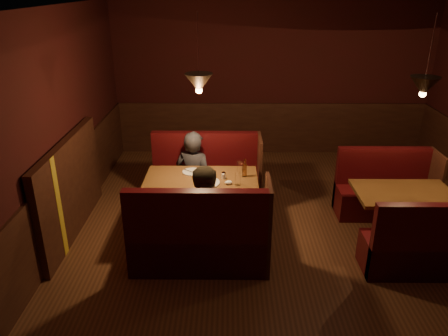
{
  "coord_description": "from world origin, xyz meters",
  "views": [
    {
      "loc": [
        -0.84,
        -4.78,
        3.14
      ],
      "look_at": [
        -0.89,
        0.38,
        0.95
      ],
      "focal_mm": 35.0,
      "sensor_mm": 36.0,
      "label": 1
    }
  ],
  "objects_px": {
    "second_bench_far": "(384,193)",
    "main_table": "(202,192)",
    "main_bench_far": "(207,183)",
    "diner_b": "(208,201)",
    "second_table": "(403,205)",
    "main_bench_near": "(200,243)",
    "diner_a": "(194,160)",
    "second_bench_near": "(426,250)"
  },
  "relations": [
    {
      "from": "second_bench_far",
      "to": "main_table",
      "type": "bearing_deg",
      "value": -167.6
    },
    {
      "from": "main_bench_far",
      "to": "diner_b",
      "type": "relative_size",
      "value": 1.05
    },
    {
      "from": "main_table",
      "to": "second_table",
      "type": "xyz_separation_m",
      "value": [
        2.59,
        -0.16,
        -0.09
      ]
    },
    {
      "from": "main_bench_far",
      "to": "second_table",
      "type": "distance_m",
      "value": 2.76
    },
    {
      "from": "main_bench_near",
      "to": "second_bench_far",
      "type": "xyz_separation_m",
      "value": [
        2.6,
        1.41,
        -0.04
      ]
    },
    {
      "from": "second_table",
      "to": "diner_a",
      "type": "bearing_deg",
      "value": 162.92
    },
    {
      "from": "second_table",
      "to": "second_bench_near",
      "type": "relative_size",
      "value": 0.9
    },
    {
      "from": "main_table",
      "to": "second_bench_far",
      "type": "relative_size",
      "value": 1.08
    },
    {
      "from": "second_bench_far",
      "to": "diner_b",
      "type": "relative_size",
      "value": 0.88
    },
    {
      "from": "second_bench_far",
      "to": "second_bench_near",
      "type": "distance_m",
      "value": 1.48
    },
    {
      "from": "second_bench_far",
      "to": "diner_b",
      "type": "xyz_separation_m",
      "value": [
        -2.51,
        -1.18,
        0.47
      ]
    },
    {
      "from": "second_table",
      "to": "diner_a",
      "type": "height_order",
      "value": "diner_a"
    },
    {
      "from": "main_table",
      "to": "main_bench_near",
      "type": "relative_size",
      "value": 0.91
    },
    {
      "from": "main_bench_near",
      "to": "second_bench_near",
      "type": "xyz_separation_m",
      "value": [
        2.6,
        -0.06,
        -0.04
      ]
    },
    {
      "from": "main_table",
      "to": "diner_a",
      "type": "relative_size",
      "value": 0.94
    },
    {
      "from": "main_bench_far",
      "to": "second_bench_far",
      "type": "bearing_deg",
      "value": -5.75
    },
    {
      "from": "diner_a",
      "to": "diner_b",
      "type": "xyz_separation_m",
      "value": [
        0.27,
        -1.28,
        -0.01
      ]
    },
    {
      "from": "second_table",
      "to": "main_bench_near",
      "type": "bearing_deg",
      "value": -165.25
    },
    {
      "from": "second_table",
      "to": "second_bench_near",
      "type": "bearing_deg",
      "value": -87.8
    },
    {
      "from": "main_bench_far",
      "to": "diner_b",
      "type": "height_order",
      "value": "diner_b"
    },
    {
      "from": "main_table",
      "to": "second_bench_near",
      "type": "relative_size",
      "value": 1.08
    },
    {
      "from": "main_bench_far",
      "to": "second_bench_near",
      "type": "bearing_deg",
      "value": -33.77
    },
    {
      "from": "main_bench_far",
      "to": "second_bench_near",
      "type": "height_order",
      "value": "main_bench_far"
    },
    {
      "from": "second_bench_near",
      "to": "diner_b",
      "type": "xyz_separation_m",
      "value": [
        -2.51,
        0.3,
        0.47
      ]
    },
    {
      "from": "second_bench_far",
      "to": "second_bench_near",
      "type": "relative_size",
      "value": 1.0
    },
    {
      "from": "main_table",
      "to": "diner_a",
      "type": "xyz_separation_m",
      "value": [
        -0.16,
        0.68,
        0.18
      ]
    },
    {
      "from": "second_bench_far",
      "to": "diner_a",
      "type": "distance_m",
      "value": 2.82
    },
    {
      "from": "diner_b",
      "to": "main_bench_far",
      "type": "bearing_deg",
      "value": 70.41
    },
    {
      "from": "second_bench_far",
      "to": "diner_a",
      "type": "height_order",
      "value": "diner_a"
    },
    {
      "from": "main_bench_far",
      "to": "diner_a",
      "type": "height_order",
      "value": "diner_a"
    },
    {
      "from": "main_bench_far",
      "to": "main_table",
      "type": "bearing_deg",
      "value": -91.16
    },
    {
      "from": "second_table",
      "to": "main_table",
      "type": "bearing_deg",
      "value": 176.4
    },
    {
      "from": "main_table",
      "to": "diner_b",
      "type": "bearing_deg",
      "value": -80.09
    },
    {
      "from": "main_bench_far",
      "to": "diner_a",
      "type": "relative_size",
      "value": 1.03
    },
    {
      "from": "main_table",
      "to": "second_bench_far",
      "type": "height_order",
      "value": "main_table"
    },
    {
      "from": "main_table",
      "to": "second_table",
      "type": "relative_size",
      "value": 1.2
    },
    {
      "from": "second_table",
      "to": "second_bench_far",
      "type": "relative_size",
      "value": 0.9
    },
    {
      "from": "main_bench_far",
      "to": "second_table",
      "type": "height_order",
      "value": "main_bench_far"
    },
    {
      "from": "main_bench_near",
      "to": "second_bench_far",
      "type": "bearing_deg",
      "value": 28.56
    },
    {
      "from": "second_table",
      "to": "diner_b",
      "type": "xyz_separation_m",
      "value": [
        -2.48,
        -0.44,
        0.26
      ]
    },
    {
      "from": "second_bench_far",
      "to": "second_bench_near",
      "type": "xyz_separation_m",
      "value": [
        0.0,
        -1.48,
        0.0
      ]
    },
    {
      "from": "second_table",
      "to": "diner_a",
      "type": "distance_m",
      "value": 2.89
    }
  ]
}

